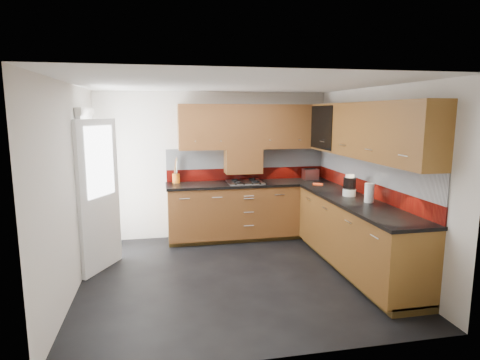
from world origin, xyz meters
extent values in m
cube|color=black|center=(0.00, 0.00, -0.01)|extent=(4.00, 3.80, 0.02)
cube|color=white|center=(0.00, 0.00, 2.45)|extent=(4.00, 3.80, 0.10)
cube|color=silver|center=(0.00, 1.84, 1.20)|extent=(4.00, 0.08, 2.64)
cube|color=silver|center=(0.00, -1.84, 1.20)|extent=(4.00, 0.08, 2.64)
cube|color=silver|center=(-1.94, 0.00, 1.20)|extent=(0.08, 3.80, 2.64)
cube|color=silver|center=(1.94, 0.00, 1.20)|extent=(0.08, 3.80, 2.64)
cube|color=#623116|center=(0.55, 1.50, 0.48)|extent=(2.70, 0.60, 0.95)
cube|color=brown|center=(1.60, -0.10, 0.48)|extent=(0.60, 2.60, 0.95)
cube|color=#423012|center=(0.55, 1.53, 0.05)|extent=(2.70, 0.54, 0.10)
cube|color=#423012|center=(1.63, -0.10, 0.05)|extent=(0.54, 2.60, 0.10)
cube|color=black|center=(0.54, 1.49, 0.92)|extent=(2.72, 0.62, 0.04)
cube|color=black|center=(1.59, -0.12, 0.92)|extent=(0.62, 2.60, 0.04)
cube|color=#6B0D09|center=(0.55, 1.79, 1.04)|extent=(2.70, 0.02, 0.20)
cube|color=silver|center=(0.55, 1.79, 1.31)|extent=(2.70, 0.02, 0.34)
cube|color=#6B0D09|center=(1.89, 0.20, 1.04)|extent=(0.02, 3.20, 0.20)
cube|color=silver|center=(1.89, 0.20, 1.31)|extent=(0.02, 3.20, 0.34)
cube|color=#623116|center=(0.65, 1.64, 1.84)|extent=(2.50, 0.33, 0.72)
cube|color=brown|center=(1.73, 0.04, 1.84)|extent=(0.33, 2.87, 0.72)
cube|color=silver|center=(0.50, 1.46, 1.63)|extent=(1.80, 0.01, 0.16)
cube|color=silver|center=(1.56, 0.00, 1.63)|extent=(0.01, 2.00, 0.16)
cube|color=#623116|center=(0.45, 1.64, 1.28)|extent=(0.60, 0.33, 0.40)
cube|color=black|center=(1.56, 1.07, 1.84)|extent=(0.01, 0.80, 0.66)
cube|color=#FFD18C|center=(1.87, 1.07, 1.84)|extent=(0.01, 0.76, 0.64)
cube|color=black|center=(1.73, 1.07, 1.86)|extent=(0.29, 0.76, 0.01)
cylinder|color=black|center=(1.73, 0.82, 1.96)|extent=(0.07, 0.07, 0.16)
cylinder|color=black|center=(1.73, 0.97, 1.96)|extent=(0.07, 0.07, 0.16)
cylinder|color=white|center=(1.73, 1.12, 1.96)|extent=(0.07, 0.07, 0.16)
cylinder|color=black|center=(1.73, 1.27, 1.96)|extent=(0.07, 0.07, 0.16)
cube|color=white|center=(-1.86, 0.90, 1.02)|extent=(0.06, 0.95, 2.04)
cube|color=white|center=(-1.68, 0.55, 1.00)|extent=(0.42, 0.73, 1.98)
cube|color=white|center=(-1.65, 0.55, 1.45)|extent=(0.28, 0.50, 0.90)
cube|color=silver|center=(0.45, 1.48, 0.95)|extent=(0.57, 0.49, 0.02)
torus|color=black|center=(0.30, 1.36, 0.98)|extent=(0.13, 0.13, 0.02)
torus|color=black|center=(0.60, 1.36, 0.98)|extent=(0.13, 0.13, 0.02)
torus|color=black|center=(0.30, 1.60, 0.98)|extent=(0.13, 0.13, 0.02)
torus|color=black|center=(0.60, 1.60, 0.98)|extent=(0.13, 0.13, 0.02)
cube|color=black|center=(0.45, 1.25, 0.96)|extent=(0.43, 0.04, 0.02)
cylinder|color=orange|center=(-0.65, 1.69, 1.01)|extent=(0.12, 0.12, 0.15)
cylinder|color=#96613C|center=(-0.64, 1.71, 1.20)|extent=(0.06, 0.03, 0.29)
cylinder|color=#96613C|center=(-0.64, 1.71, 1.19)|extent=(0.04, 0.04, 0.28)
cylinder|color=#96613C|center=(-0.65, 1.71, 1.21)|extent=(0.06, 0.02, 0.31)
cylinder|color=#96613C|center=(-0.63, 1.70, 1.18)|extent=(0.03, 0.05, 0.26)
cylinder|color=#96613C|center=(-0.66, 1.71, 1.19)|extent=(0.05, 0.04, 0.28)
cube|color=silver|center=(1.61, 1.58, 1.03)|extent=(0.26, 0.16, 0.18)
cube|color=black|center=(1.61, 1.58, 1.12)|extent=(0.20, 0.03, 0.01)
cube|color=black|center=(1.61, 1.62, 1.12)|extent=(0.20, 0.03, 0.01)
cylinder|color=white|center=(1.63, 0.18, 0.99)|extent=(0.18, 0.18, 0.10)
cylinder|color=black|center=(1.63, 0.18, 1.12)|extent=(0.17, 0.17, 0.16)
cylinder|color=white|center=(1.63, 0.18, 1.22)|extent=(0.12, 0.12, 0.04)
cylinder|color=white|center=(1.69, -0.23, 1.06)|extent=(0.12, 0.12, 0.24)
cube|color=#E14219|center=(1.54, 1.08, 0.95)|extent=(0.19, 0.18, 0.02)
camera|label=1|loc=(-0.89, -4.79, 2.07)|focal=30.00mm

